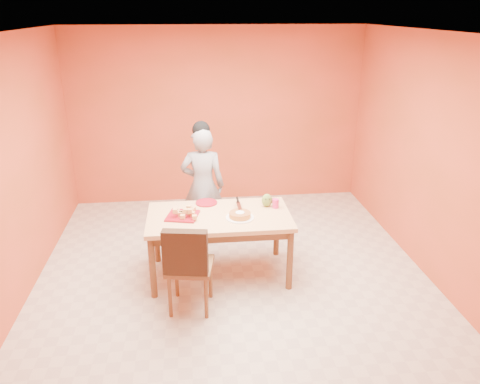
{
  "coord_description": "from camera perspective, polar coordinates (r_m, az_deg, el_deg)",
  "views": [
    {
      "loc": [
        -0.45,
        -4.64,
        2.91
      ],
      "look_at": [
        0.11,
        0.3,
        0.96
      ],
      "focal_mm": 35.0,
      "sensor_mm": 36.0,
      "label": 1
    }
  ],
  "objects": [
    {
      "name": "person",
      "position": [
        6.06,
        -4.55,
        0.73
      ],
      "size": [
        0.6,
        0.42,
        1.55
      ],
      "primitive_type": "imported",
      "rotation": [
        0.0,
        0.0,
        3.05
      ],
      "color": "gray",
      "rests_on": "floor"
    },
    {
      "name": "dining_table",
      "position": [
        5.28,
        -2.56,
        -3.73
      ],
      "size": [
        1.6,
        0.9,
        0.76
      ],
      "color": "#E2B676",
      "rests_on": "floor"
    },
    {
      "name": "wall_left",
      "position": [
        5.22,
        -26.29,
        1.76
      ],
      "size": [
        0.0,
        5.0,
        5.0
      ],
      "primitive_type": "plane",
      "rotation": [
        1.57,
        0.0,
        1.57
      ],
      "color": "#D64B31",
      "rests_on": "floor"
    },
    {
      "name": "floor",
      "position": [
        5.5,
        -0.79,
        -10.52
      ],
      "size": [
        5.0,
        5.0,
        0.0
      ],
      "primitive_type": "plane",
      "color": "#BCB3A1",
      "rests_on": "ground"
    },
    {
      "name": "egg_ornament",
      "position": [
        5.43,
        3.3,
        -1.01
      ],
      "size": [
        0.15,
        0.13,
        0.16
      ],
      "primitive_type": "ellipsoid",
      "rotation": [
        0.0,
        0.0,
        -0.33
      ],
      "color": "olive",
      "rests_on": "dining_table"
    },
    {
      "name": "white_cake_plate",
      "position": [
        5.15,
        -0.01,
        -3.14
      ],
      "size": [
        0.35,
        0.35,
        0.01
      ],
      "primitive_type": "cylinder",
      "rotation": [
        0.0,
        0.0,
        0.12
      ],
      "color": "white",
      "rests_on": "dining_table"
    },
    {
      "name": "ceiling",
      "position": [
        4.67,
        -0.96,
        18.86
      ],
      "size": [
        5.0,
        5.0,
        0.0
      ],
      "primitive_type": "plane",
      "rotation": [
        3.14,
        0.0,
        0.0
      ],
      "color": "white",
      "rests_on": "wall_back"
    },
    {
      "name": "red_dinner_plate",
      "position": [
        5.55,
        -4.12,
        -1.31
      ],
      "size": [
        0.32,
        0.32,
        0.02
      ],
      "primitive_type": "cylinder",
      "rotation": [
        0.0,
        0.0,
        -0.31
      ],
      "color": "maroon",
      "rests_on": "dining_table"
    },
    {
      "name": "dining_chair",
      "position": [
        4.78,
        -6.14,
        -8.82
      ],
      "size": [
        0.53,
        0.59,
        0.99
      ],
      "rotation": [
        0.0,
        0.0,
        -0.17
      ],
      "color": "brown",
      "rests_on": "floor"
    },
    {
      "name": "pastry_pile",
      "position": [
        5.21,
        -7.05,
        -2.31
      ],
      "size": [
        0.3,
        0.3,
        0.1
      ],
      "primitive_type": null,
      "color": "tan",
      "rests_on": "pastry_platter"
    },
    {
      "name": "cake_server",
      "position": [
        5.29,
        -0.12,
        -1.67
      ],
      "size": [
        0.05,
        0.23,
        0.01
      ],
      "primitive_type": "cube",
      "rotation": [
        0.0,
        0.0,
        0.01
      ],
      "color": "silver",
      "rests_on": "sponge_cake"
    },
    {
      "name": "pastry_platter",
      "position": [
        5.23,
        -7.02,
        -2.89
      ],
      "size": [
        0.4,
        0.4,
        0.02
      ],
      "primitive_type": "cube",
      "rotation": [
        0.0,
        0.0,
        -0.25
      ],
      "color": "maroon",
      "rests_on": "dining_table"
    },
    {
      "name": "wall_back",
      "position": [
        7.32,
        -2.81,
        9.13
      ],
      "size": [
        4.5,
        0.0,
        4.5
      ],
      "primitive_type": "plane",
      "rotation": [
        1.57,
        0.0,
        0.0
      ],
      "color": "#D64B31",
      "rests_on": "floor"
    },
    {
      "name": "magenta_glass",
      "position": [
        5.42,
        4.36,
        -1.41
      ],
      "size": [
        0.08,
        0.08,
        0.1
      ],
      "primitive_type": "cylinder",
      "rotation": [
        0.0,
        0.0,
        0.11
      ],
      "color": "#DB206B",
      "rests_on": "dining_table"
    },
    {
      "name": "wall_right",
      "position": [
        5.59,
        22.79,
        3.54
      ],
      "size": [
        0.0,
        5.0,
        5.0
      ],
      "primitive_type": "plane",
      "rotation": [
        1.57,
        0.0,
        -1.57
      ],
      "color": "#D64B31",
      "rests_on": "floor"
    },
    {
      "name": "checker_tin",
      "position": [
        5.59,
        4.17,
        -1.06
      ],
      "size": [
        0.12,
        0.12,
        0.03
      ],
      "primitive_type": "cylinder",
      "rotation": [
        0.0,
        0.0,
        -0.16
      ],
      "color": "#3A2510",
      "rests_on": "dining_table"
    },
    {
      "name": "sponge_cake",
      "position": [
        5.14,
        -0.01,
        -2.81
      ],
      "size": [
        0.27,
        0.27,
        0.05
      ],
      "primitive_type": "cylinder",
      "rotation": [
        0.0,
        0.0,
        0.12
      ],
      "color": "orange",
      "rests_on": "white_cake_plate"
    }
  ]
}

